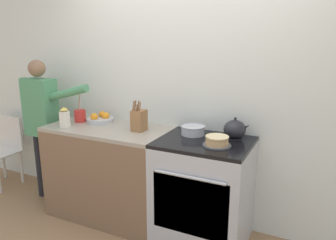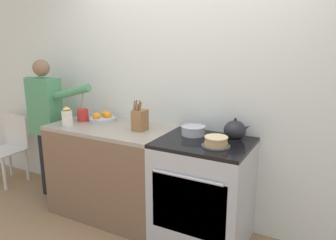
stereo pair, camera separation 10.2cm
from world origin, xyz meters
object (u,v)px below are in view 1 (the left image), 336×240
(mixing_bowl, at_px, (193,130))
(fruit_bowl, at_px, (100,119))
(utensil_crock, at_px, (80,115))
(person_baker, at_px, (42,119))
(dining_chair, at_px, (5,146))
(milk_carton, at_px, (65,118))
(tea_kettle, at_px, (235,129))
(layer_cake, at_px, (217,141))
(stove_range, at_px, (203,191))
(knife_block, at_px, (139,120))

(mixing_bowl, height_order, fruit_bowl, fruit_bowl)
(utensil_crock, xyz_separation_m, person_baker, (-0.48, -0.05, -0.08))
(person_baker, height_order, dining_chair, person_baker)
(utensil_crock, height_order, fruit_bowl, utensil_crock)
(mixing_bowl, xyz_separation_m, milk_carton, (-1.20, -0.31, 0.05))
(tea_kettle, height_order, utensil_crock, utensil_crock)
(layer_cake, distance_m, utensil_crock, 1.51)
(stove_range, bearing_deg, mixing_bowl, 141.43)
(knife_block, bearing_deg, dining_chair, 179.13)
(milk_carton, bearing_deg, layer_cake, 3.92)
(mixing_bowl, distance_m, fruit_bowl, 1.02)
(mixing_bowl, relative_size, milk_carton, 1.11)
(tea_kettle, bearing_deg, person_baker, -174.95)
(stove_range, distance_m, mixing_bowl, 0.54)
(milk_carton, relative_size, person_baker, 0.13)
(mixing_bowl, xyz_separation_m, dining_chair, (-2.44, -0.06, -0.50))
(fruit_bowl, xyz_separation_m, milk_carton, (-0.18, -0.31, 0.06))
(layer_cake, relative_size, tea_kettle, 0.98)
(layer_cake, bearing_deg, milk_carton, -176.08)
(layer_cake, xyz_separation_m, utensil_crock, (-1.50, 0.13, 0.03))
(stove_range, distance_m, tea_kettle, 0.61)
(person_baker, bearing_deg, fruit_bowl, 8.29)
(stove_range, distance_m, knife_block, 0.86)
(dining_chair, bearing_deg, milk_carton, -16.61)
(tea_kettle, bearing_deg, utensil_crock, -175.36)
(layer_cake, xyz_separation_m, fruit_bowl, (-1.31, 0.21, -0.00))
(stove_range, xyz_separation_m, person_baker, (-1.85, -0.00, 0.45))
(layer_cake, distance_m, dining_chair, 2.77)
(mixing_bowl, distance_m, utensil_crock, 1.22)
(person_baker, bearing_deg, stove_range, -2.99)
(knife_block, xyz_separation_m, fruit_bowl, (-0.52, 0.10, -0.07))
(milk_carton, bearing_deg, tea_kettle, 12.99)
(knife_block, bearing_deg, milk_carton, -163.19)
(fruit_bowl, bearing_deg, person_baker, -168.60)
(layer_cake, relative_size, person_baker, 0.15)
(layer_cake, distance_m, tea_kettle, 0.27)
(knife_block, distance_m, person_baker, 1.20)
(stove_range, distance_m, milk_carton, 1.48)
(knife_block, height_order, person_baker, person_baker)
(fruit_bowl, bearing_deg, layer_cake, -9.25)
(layer_cake, relative_size, utensil_crock, 0.70)
(tea_kettle, bearing_deg, dining_chair, -177.56)
(stove_range, bearing_deg, tea_kettle, 40.48)
(tea_kettle, distance_m, mixing_bowl, 0.37)
(stove_range, height_order, tea_kettle, tea_kettle)
(stove_range, xyz_separation_m, utensil_crock, (-1.37, 0.05, 0.53))
(mixing_bowl, relative_size, knife_block, 0.77)
(stove_range, height_order, person_baker, person_baker)
(layer_cake, bearing_deg, mixing_bowl, 144.63)
(milk_carton, bearing_deg, mixing_bowl, 14.29)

